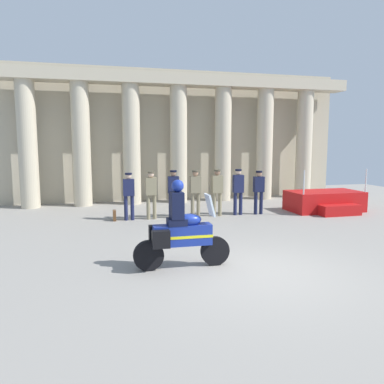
{
  "coord_description": "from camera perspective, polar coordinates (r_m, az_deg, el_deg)",
  "views": [
    {
      "loc": [
        -3.13,
        -6.81,
        2.63
      ],
      "look_at": [
        -0.53,
        3.34,
        1.27
      ],
      "focal_mm": 34.7,
      "sensor_mm": 36.0,
      "label": 1
    }
  ],
  "objects": [
    {
      "name": "officer_in_row_1",
      "position": [
        13.03,
        -6.29,
        0.13
      ],
      "size": [
        0.39,
        0.24,
        1.69
      ],
      "rotation": [
        0.0,
        0.0,
        3.11
      ],
      "color": "#847A5B",
      "rests_on": "ground_plane"
    },
    {
      "name": "motorcycle_with_rider",
      "position": [
        7.88,
        -1.99,
        -6.11
      ],
      "size": [
        2.09,
        0.71,
        1.9
      ],
      "rotation": [
        0.0,
        0.0,
        -0.01
      ],
      "color": "black",
      "rests_on": "ground_plane"
    },
    {
      "name": "officer_in_row_2",
      "position": [
        13.2,
        -2.87,
        0.33
      ],
      "size": [
        0.39,
        0.24,
        1.71
      ],
      "rotation": [
        0.0,
        0.0,
        3.11
      ],
      "color": "#141938",
      "rests_on": "ground_plane"
    },
    {
      "name": "officer_in_row_5",
      "position": [
        13.85,
        7.11,
        0.6
      ],
      "size": [
        0.39,
        0.24,
        1.71
      ],
      "rotation": [
        0.0,
        0.0,
        3.11
      ],
      "color": "#191E42",
      "rests_on": "ground_plane"
    },
    {
      "name": "briefcase_on_ground",
      "position": [
        13.1,
        -11.83,
        -3.55
      ],
      "size": [
        0.1,
        0.32,
        0.36
      ],
      "primitive_type": "cube",
      "color": "brown",
      "rests_on": "ground_plane"
    },
    {
      "name": "officer_in_row_3",
      "position": [
        13.39,
        0.53,
        0.4
      ],
      "size": [
        0.39,
        0.24,
        1.69
      ],
      "rotation": [
        0.0,
        0.0,
        3.11
      ],
      "color": "#7A7056",
      "rests_on": "ground_plane"
    },
    {
      "name": "officer_in_row_6",
      "position": [
        14.1,
        10.21,
        0.49
      ],
      "size": [
        0.39,
        0.24,
        1.64
      ],
      "rotation": [
        0.0,
        0.0,
        3.11
      ],
      "color": "#141938",
      "rests_on": "ground_plane"
    },
    {
      "name": "reviewing_stand",
      "position": [
        15.52,
        19.8,
        -1.4
      ],
      "size": [
        2.82,
        2.02,
        1.68
      ],
      "color": "#B71414",
      "rests_on": "ground_plane"
    },
    {
      "name": "ground_plane",
      "position": [
        7.94,
        9.99,
        -12.08
      ],
      "size": [
        28.0,
        28.0,
        0.0
      ],
      "primitive_type": "plane",
      "color": "gray"
    },
    {
      "name": "officer_in_row_4",
      "position": [
        13.52,
        3.89,
        0.5
      ],
      "size": [
        0.39,
        0.24,
        1.72
      ],
      "rotation": [
        0.0,
        0.0,
        3.11
      ],
      "color": "#847A5B",
      "rests_on": "ground_plane"
    },
    {
      "name": "colonnade_backdrop",
      "position": [
        17.26,
        -2.43,
        9.24
      ],
      "size": [
        16.36,
        1.61,
        6.04
      ],
      "color": "#B6AB91",
      "rests_on": "ground_plane"
    },
    {
      "name": "officer_in_row_0",
      "position": [
        12.96,
        -9.69,
        -0.06
      ],
      "size": [
        0.39,
        0.24,
        1.65
      ],
      "rotation": [
        0.0,
        0.0,
        3.11
      ],
      "color": "#191E42",
      "rests_on": "ground_plane"
    }
  ]
}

